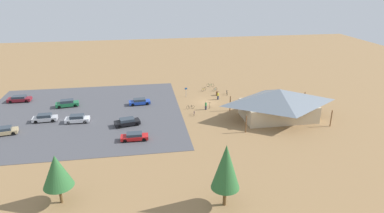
# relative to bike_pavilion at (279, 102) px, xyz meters

# --- Properties ---
(ground) EXTENTS (160.00, 160.00, 0.00)m
(ground) POSITION_rel_bike_pavilion_xyz_m (11.42, -10.43, -3.23)
(ground) COLOR #937047
(ground) RESTS_ON ground
(parking_lot_asphalt) EXTENTS (37.66, 35.22, 0.05)m
(parking_lot_asphalt) POSITION_rel_bike_pavilion_xyz_m (36.34, -7.58, -3.21)
(parking_lot_asphalt) COLOR #4C4C51
(parking_lot_asphalt) RESTS_ON ground
(bike_pavilion) EXTENTS (16.06, 10.56, 5.70)m
(bike_pavilion) POSITION_rel_bike_pavilion_xyz_m (0.00, 0.00, 0.00)
(bike_pavilion) COLOR #C6B28E
(bike_pavilion) RESTS_ON ground
(trash_bin) EXTENTS (0.60, 0.60, 0.90)m
(trash_bin) POSITION_rel_bike_pavilion_xyz_m (8.13, -14.48, -2.78)
(trash_bin) COLOR brown
(trash_bin) RESTS_ON ground
(lot_sign) EXTENTS (0.56, 0.08, 2.20)m
(lot_sign) POSITION_rel_bike_pavilion_xyz_m (15.20, -14.66, -1.82)
(lot_sign) COLOR #99999E
(lot_sign) RESTS_ON ground
(pine_midwest) EXTENTS (3.29, 3.29, 7.82)m
(pine_midwest) POSITION_rel_bike_pavilion_xyz_m (16.27, 23.47, 1.84)
(pine_midwest) COLOR brown
(pine_midwest) RESTS_ON ground
(pine_far_west) EXTENTS (3.48, 3.48, 6.29)m
(pine_far_west) POSITION_rel_bike_pavilion_xyz_m (35.09, 19.97, 1.05)
(pine_far_west) COLOR brown
(pine_far_west) RESTS_ON ground
(bicycle_black_lone_west) EXTENTS (1.70, 0.48, 0.79)m
(bicycle_black_lone_west) POSITION_rel_bike_pavilion_xyz_m (15.39, -7.32, -2.88)
(bicycle_black_lone_west) COLOR black
(bicycle_black_lone_west) RESTS_ON ground
(bicycle_yellow_yard_center) EXTENTS (1.27, 1.33, 0.88)m
(bicycle_yellow_yard_center) POSITION_rel_bike_pavilion_xyz_m (10.50, -18.01, -2.85)
(bicycle_yellow_yard_center) COLOR black
(bicycle_yellow_yard_center) RESTS_ON ground
(bicycle_purple_edge_north) EXTENTS (0.53, 1.62, 0.80)m
(bicycle_purple_edge_north) POSITION_rel_bike_pavilion_xyz_m (15.19, -3.99, -2.87)
(bicycle_purple_edge_north) COLOR black
(bicycle_purple_edge_north) RESTS_ON ground
(bicycle_silver_yard_right) EXTENTS (0.48, 1.72, 0.86)m
(bicycle_silver_yard_right) POSITION_rel_bike_pavilion_xyz_m (5.84, -14.74, -2.84)
(bicycle_silver_yard_right) COLOR black
(bicycle_silver_yard_right) RESTS_ON ground
(bicycle_green_back_row) EXTENTS (1.77, 0.56, 0.92)m
(bicycle_green_back_row) POSITION_rel_bike_pavilion_xyz_m (8.37, -20.90, -2.83)
(bicycle_green_back_row) COLOR black
(bicycle_green_back_row) RESTS_ON ground
(bicycle_red_near_porch) EXTENTS (0.53, 1.75, 0.90)m
(bicycle_red_near_porch) POSITION_rel_bike_pavilion_xyz_m (11.36, -7.55, -2.84)
(bicycle_red_near_porch) COLOR black
(bicycle_red_near_porch) RESTS_ON ground
(bicycle_teal_by_bin) EXTENTS (1.28, 1.17, 0.76)m
(bicycle_teal_by_bin) POSITION_rel_bike_pavilion_xyz_m (7.90, -17.68, -2.89)
(bicycle_teal_by_bin) COLOR black
(bicycle_teal_by_bin) RESTS_ON ground
(car_tan_inner_stall) EXTENTS (4.50, 2.60, 1.31)m
(car_tan_inner_stall) POSITION_rel_bike_pavilion_xyz_m (48.11, -0.58, -2.52)
(car_tan_inner_stall) COLOR tan
(car_tan_inner_stall) RESTS_ON parking_lot_asphalt
(car_maroon_near_entry) EXTENTS (4.66, 1.92, 1.31)m
(car_maroon_near_entry) POSITION_rel_bike_pavilion_xyz_m (50.51, -17.09, -2.52)
(car_maroon_near_entry) COLOR maroon
(car_maroon_near_entry) RESTS_ON parking_lot_asphalt
(car_blue_aisle_side) EXTENTS (4.44, 2.06, 1.26)m
(car_blue_aisle_side) POSITION_rel_bike_pavilion_xyz_m (25.40, -11.33, -2.55)
(car_blue_aisle_side) COLOR #1E42B2
(car_blue_aisle_side) RESTS_ON parking_lot_asphalt
(car_red_back_corner) EXTENTS (4.45, 1.81, 1.26)m
(car_red_back_corner) POSITION_rel_bike_pavilion_xyz_m (26.53, 5.01, -2.55)
(car_red_back_corner) COLOR red
(car_red_back_corner) RESTS_ON parking_lot_asphalt
(car_black_end_stall) EXTENTS (4.74, 2.76, 1.34)m
(car_black_end_stall) POSITION_rel_bike_pavilion_xyz_m (27.79, -1.05, -2.51)
(car_black_end_stall) COLOR black
(car_black_end_stall) RESTS_ON parking_lot_asphalt
(car_white_second_row) EXTENTS (4.30, 1.93, 1.40)m
(car_white_second_row) POSITION_rel_bike_pavilion_xyz_m (36.76, -3.93, -2.49)
(car_white_second_row) COLOR white
(car_white_second_row) RESTS_ON parking_lot_asphalt
(car_silver_front_row) EXTENTS (4.35, 1.89, 1.40)m
(car_silver_front_row) POSITION_rel_bike_pavilion_xyz_m (42.68, -5.30, -2.49)
(car_silver_front_row) COLOR #BCBCC1
(car_silver_front_row) RESTS_ON parking_lot_asphalt
(car_green_mid_lot) EXTENTS (4.67, 2.36, 1.46)m
(car_green_mid_lot) POSITION_rel_bike_pavilion_xyz_m (39.99, -12.48, -2.46)
(car_green_mid_lot) COLOR #1E6B3D
(car_green_mid_lot) RESTS_ON parking_lot_asphalt
(visitor_at_bikes) EXTENTS (0.40, 0.39, 1.70)m
(visitor_at_bikes) POSITION_rel_bike_pavilion_xyz_m (8.63, -11.79, -2.34)
(visitor_at_bikes) COLOR #2D3347
(visitor_at_bikes) RESTS_ON ground
(visitor_by_pavilion) EXTENTS (0.38, 0.36, 1.70)m
(visitor_by_pavilion) POSITION_rel_bike_pavilion_xyz_m (12.41, -6.40, -2.34)
(visitor_by_pavilion) COLOR #2D3347
(visitor_by_pavilion) RESTS_ON ground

